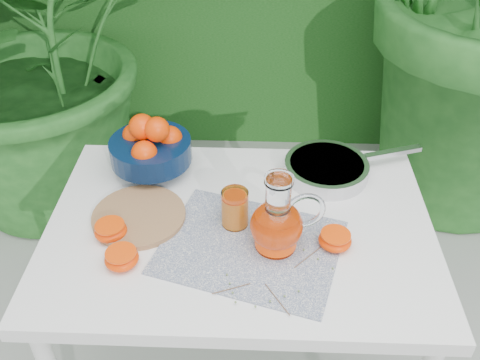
{
  "coord_description": "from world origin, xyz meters",
  "views": [
    {
      "loc": [
        0.01,
        -0.95,
        1.69
      ],
      "look_at": [
        -0.03,
        0.1,
        0.88
      ],
      "focal_mm": 40.0,
      "sensor_mm": 36.0,
      "label": 1
    }
  ],
  "objects_px": {
    "cutting_board": "(139,216)",
    "fruit_bowl": "(151,146)",
    "white_table": "(240,247)",
    "juice_pitcher": "(278,223)",
    "saute_pan": "(328,168)"
  },
  "relations": [
    {
      "from": "fruit_bowl",
      "to": "saute_pan",
      "type": "relative_size",
      "value": 0.57
    },
    {
      "from": "saute_pan",
      "to": "cutting_board",
      "type": "bearing_deg",
      "value": -157.66
    },
    {
      "from": "cutting_board",
      "to": "fruit_bowl",
      "type": "bearing_deg",
      "value": 89.48
    },
    {
      "from": "white_table",
      "to": "saute_pan",
      "type": "relative_size",
      "value": 2.25
    },
    {
      "from": "white_table",
      "to": "fruit_bowl",
      "type": "distance_m",
      "value": 0.39
    },
    {
      "from": "cutting_board",
      "to": "juice_pitcher",
      "type": "distance_m",
      "value": 0.38
    },
    {
      "from": "white_table",
      "to": "juice_pitcher",
      "type": "xyz_separation_m",
      "value": [
        0.09,
        -0.08,
        0.16
      ]
    },
    {
      "from": "white_table",
      "to": "fruit_bowl",
      "type": "relative_size",
      "value": 3.92
    },
    {
      "from": "cutting_board",
      "to": "juice_pitcher",
      "type": "height_order",
      "value": "juice_pitcher"
    },
    {
      "from": "fruit_bowl",
      "to": "juice_pitcher",
      "type": "relative_size",
      "value": 1.21
    },
    {
      "from": "fruit_bowl",
      "to": "saute_pan",
      "type": "xyz_separation_m",
      "value": [
        0.51,
        -0.01,
        -0.06
      ]
    },
    {
      "from": "white_table",
      "to": "juice_pitcher",
      "type": "distance_m",
      "value": 0.2
    },
    {
      "from": "white_table",
      "to": "juice_pitcher",
      "type": "height_order",
      "value": "juice_pitcher"
    },
    {
      "from": "white_table",
      "to": "fruit_bowl",
      "type": "bearing_deg",
      "value": 138.88
    },
    {
      "from": "juice_pitcher",
      "to": "saute_pan",
      "type": "distance_m",
      "value": 0.34
    }
  ]
}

